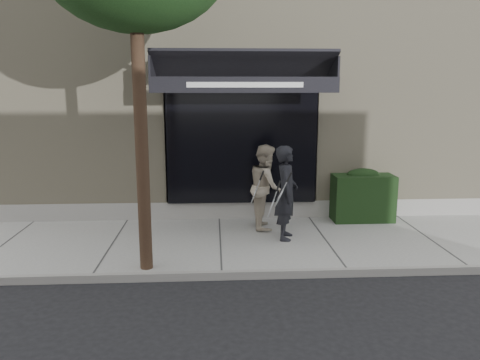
{
  "coord_description": "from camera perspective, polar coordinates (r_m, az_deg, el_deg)",
  "views": [
    {
      "loc": [
        -2.11,
        -8.45,
        2.96
      ],
      "look_at": [
        -1.59,
        0.6,
        1.16
      ],
      "focal_mm": 35.0,
      "sensor_mm": 36.0,
      "label": 1
    }
  ],
  "objects": [
    {
      "name": "hedge",
      "position": [
        10.47,
        14.66,
        -1.85
      ],
      "size": [
        1.3,
        0.7,
        1.14
      ],
      "color": "black",
      "rests_on": "sidewalk"
    },
    {
      "name": "pedestrian_back",
      "position": [
        9.52,
        3.19,
        -0.8
      ],
      "size": [
        0.71,
        0.91,
        1.72
      ],
      "color": "#B6A792",
      "rests_on": "sidewalk"
    },
    {
      "name": "building_facade",
      "position": [
        13.57,
        5.72,
        10.21
      ],
      "size": [
        14.3,
        8.04,
        5.64
      ],
      "color": "tan",
      "rests_on": "ground"
    },
    {
      "name": "curb",
      "position": [
        7.77,
        12.96,
        -10.91
      ],
      "size": [
        20.0,
        0.1,
        0.14
      ],
      "primitive_type": "cube",
      "color": "gray",
      "rests_on": "ground"
    },
    {
      "name": "ground",
      "position": [
        9.2,
        10.26,
        -7.74
      ],
      "size": [
        80.0,
        80.0,
        0.0
      ],
      "primitive_type": "plane",
      "color": "black",
      "rests_on": "ground"
    },
    {
      "name": "sidewalk",
      "position": [
        9.18,
        10.27,
        -7.39
      ],
      "size": [
        20.0,
        3.0,
        0.12
      ],
      "primitive_type": "cube",
      "color": "gray",
      "rests_on": "ground"
    },
    {
      "name": "pedestrian_front",
      "position": [
        8.84,
        5.65,
        -1.57
      ],
      "size": [
        0.7,
        0.91,
        1.79
      ],
      "color": "black",
      "rests_on": "sidewalk"
    }
  ]
}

